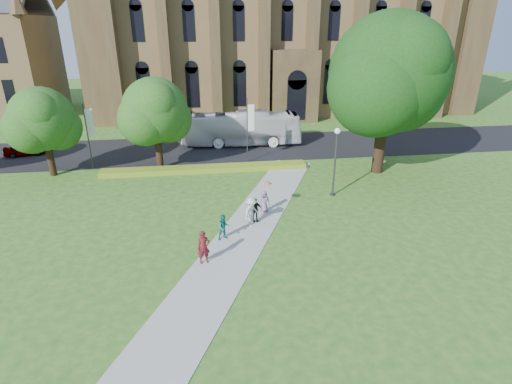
{
  "coord_description": "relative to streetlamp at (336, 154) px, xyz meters",
  "views": [
    {
      "loc": [
        -2.09,
        -20.36,
        12.22
      ],
      "look_at": [
        1.3,
        4.22,
        1.6
      ],
      "focal_mm": 28.0,
      "sensor_mm": 36.0,
      "label": 1
    }
  ],
  "objects": [
    {
      "name": "pedestrian_0",
      "position": [
        -9.86,
        -8.03,
        -2.3
      ],
      "size": [
        0.78,
        0.61,
        1.91
      ],
      "primitive_type": "imported",
      "rotation": [
        0.0,
        0.0,
        0.24
      ],
      "color": "maroon",
      "rests_on": "footpath"
    },
    {
      "name": "street_tree_1",
      "position": [
        -13.5,
        8.0,
        1.93
      ],
      "size": [
        5.6,
        5.6,
        8.05
      ],
      "color": "#332114",
      "rests_on": "ground"
    },
    {
      "name": "parasol",
      "position": [
        -5.43,
        -2.08,
        -1.42
      ],
      "size": [
        0.84,
        0.84,
        0.6
      ],
      "primitive_type": "imported",
      "rotation": [
        0.0,
        0.0,
        0.28
      ],
      "color": "tan",
      "rests_on": "pedestrian_4"
    },
    {
      "name": "flower_hedge",
      "position": [
        -9.5,
        6.7,
        -3.07
      ],
      "size": [
        18.0,
        1.4,
        0.45
      ],
      "primitive_type": "cube",
      "color": "#9DA921",
      "rests_on": "ground"
    },
    {
      "name": "road",
      "position": [
        -7.5,
        13.5,
        -3.29
      ],
      "size": [
        160.0,
        10.0,
        0.02
      ],
      "primitive_type": "cube",
      "color": "black",
      "rests_on": "ground"
    },
    {
      "name": "large_tree",
      "position": [
        5.5,
        4.5,
        5.07
      ],
      "size": [
        9.6,
        9.6,
        13.2
      ],
      "color": "#332114",
      "rests_on": "ground"
    },
    {
      "name": "pedestrian_1",
      "position": [
        -8.61,
        -5.6,
        -2.45
      ],
      "size": [
        0.93,
        0.82,
        1.62
      ],
      "primitive_type": "imported",
      "rotation": [
        0.0,
        0.0,
        0.3
      ],
      "color": "#156C62",
      "rests_on": "footpath"
    },
    {
      "name": "banner_pole_0",
      "position": [
        -5.39,
        8.7,
        0.09
      ],
      "size": [
        0.7,
        0.1,
        6.0
      ],
      "color": "#38383D",
      "rests_on": "ground"
    },
    {
      "name": "tour_coach",
      "position": [
        -5.49,
        14.57,
        -1.52
      ],
      "size": [
        12.74,
        3.68,
        3.51
      ],
      "primitive_type": "imported",
      "rotation": [
        0.0,
        0.0,
        1.51
      ],
      "color": "white",
      "rests_on": "road"
    },
    {
      "name": "ground",
      "position": [
        -7.5,
        -6.5,
        -3.3
      ],
      "size": [
        160.0,
        160.0,
        0.0
      ],
      "primitive_type": "plane",
      "color": "#295E1C",
      "rests_on": "ground"
    },
    {
      "name": "banner_pole_1",
      "position": [
        -19.39,
        8.7,
        0.09
      ],
      "size": [
        0.7,
        0.1,
        6.0
      ],
      "color": "#38383D",
      "rests_on": "ground"
    },
    {
      "name": "cathedral",
      "position": [
        2.5,
        33.23,
        9.69
      ],
      "size": [
        52.6,
        18.25,
        28.0
      ],
      "color": "brown",
      "rests_on": "ground"
    },
    {
      "name": "pedestrian_3",
      "position": [
        -6.44,
        -3.49,
        -2.44
      ],
      "size": [
        1.0,
        0.53,
        1.63
      ],
      "primitive_type": "imported",
      "rotation": [
        0.0,
        0.0,
        0.15
      ],
      "color": "black",
      "rests_on": "footpath"
    },
    {
      "name": "street_tree_0",
      "position": [
        -22.5,
        7.5,
        1.58
      ],
      "size": [
        5.2,
        5.2,
        7.5
      ],
      "color": "#332114",
      "rests_on": "ground"
    },
    {
      "name": "footpath",
      "position": [
        -7.5,
        -5.5,
        -3.28
      ],
      "size": [
        15.58,
        28.54,
        0.04
      ],
      "primitive_type": "cube",
      "rotation": [
        0.0,
        0.0,
        -0.44
      ],
      "color": "#B2B2A8",
      "rests_on": "ground"
    },
    {
      "name": "pedestrian_4",
      "position": [
        -5.61,
        -2.18,
        -2.49
      ],
      "size": [
        0.83,
        0.63,
        1.53
      ],
      "primitive_type": "imported",
      "rotation": [
        0.0,
        0.0,
        0.21
      ],
      "color": "slate",
      "rests_on": "footpath"
    },
    {
      "name": "pedestrian_2",
      "position": [
        -6.73,
        -4.03,
        -2.3
      ],
      "size": [
        1.39,
        1.38,
        1.92
      ],
      "primitive_type": "imported",
      "rotation": [
        0.0,
        0.0,
        0.77
      ],
      "color": "silver",
      "rests_on": "footpath"
    },
    {
      "name": "car_0",
      "position": [
        -27.08,
        13.74,
        -2.65
      ],
      "size": [
        3.9,
        2.33,
        1.24
      ],
      "primitive_type": "imported",
      "rotation": [
        0.0,
        0.0,
        1.82
      ],
      "color": "gray",
      "rests_on": "road"
    },
    {
      "name": "streetlamp",
      "position": [
        0.0,
        0.0,
        0.0
      ],
      "size": [
        0.44,
        0.44,
        5.24
      ],
      "color": "#38383D",
      "rests_on": "ground"
    }
  ]
}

